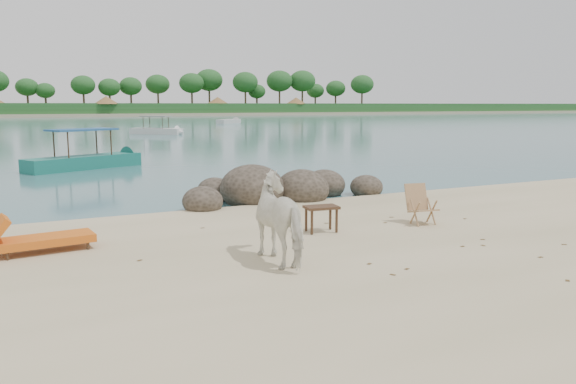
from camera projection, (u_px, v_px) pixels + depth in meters
name	position (u px, v px, depth m)	size (l,w,h in m)	color
water	(51.00, 122.00, 89.82)	(400.00, 400.00, 0.00)	#37646F
far_shore	(34.00, 114.00, 160.95)	(420.00, 90.00, 1.40)	tan
far_scenery	(38.00, 103.00, 130.87)	(420.00, 18.00, 9.50)	#1E4C1E
boulders	(276.00, 190.00, 16.38)	(6.43, 2.87, 1.38)	#312920
cow	(285.00, 220.00, 9.70)	(0.82, 1.81, 1.52)	white
side_table	(321.00, 221.00, 11.97)	(0.70, 0.45, 0.56)	#322514
lounge_chair	(45.00, 236.00, 10.40)	(2.11, 0.74, 0.63)	orange
deck_chair	(423.00, 206.00, 12.74)	(0.58, 0.63, 0.90)	#A27E51
boat_near	(83.00, 135.00, 24.36)	(5.79, 1.30, 2.82)	#16665A
boat_mid	(156.00, 119.00, 53.20)	(5.75, 1.29, 2.81)	silver
boat_far	(229.00, 121.00, 84.74)	(6.14, 1.38, 0.71)	beige
dead_leaves	(421.00, 245.00, 10.96)	(7.87, 6.22, 0.00)	brown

